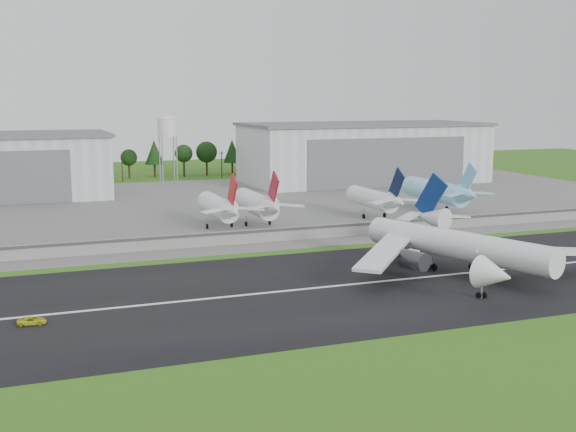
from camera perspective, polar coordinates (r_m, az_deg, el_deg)
name	(u,v)px	position (r m, az deg, el deg)	size (l,w,h in m)	color
ground	(397,296)	(134.02, 8.62, -6.26)	(600.00, 600.00, 0.00)	#255814
runway	(372,283)	(142.50, 6.66, -5.25)	(320.00, 60.00, 0.10)	black
runway_centerline	(372,282)	(142.48, 6.66, -5.23)	(220.00, 1.00, 0.02)	white
apron	(222,205)	(243.59, -5.23, 0.87)	(320.00, 150.00, 0.10)	slate
blast_fence	(291,234)	(182.27, 0.20, -1.40)	(240.00, 0.61, 3.50)	gray
hangar_east	(363,152)	(310.89, 5.97, 5.03)	(102.00, 47.00, 25.20)	silver
water_tower	(167,125)	(303.34, -9.51, 7.10)	(8.40, 8.40, 29.40)	#99999E
utility_poles	(173,180)	(320.82, -9.04, 2.83)	(230.00, 3.00, 12.00)	black
treeline	(167,176)	(335.45, -9.56, 3.10)	(320.00, 16.00, 22.00)	black
main_airliner	(458,252)	(150.60, 13.26, -2.75)	(54.01, 57.55, 18.17)	white
ground_vehicle	(32,321)	(122.87, -19.58, -7.80)	(2.07, 4.48, 1.25)	#BCBF16
parked_jet_red_a	(221,207)	(198.04, -5.35, 0.70)	(7.36, 31.29, 16.65)	white
parked_jet_red_b	(259,204)	(201.23, -2.27, 0.94)	(7.36, 31.29, 16.91)	white
parked_jet_navy	(377,199)	(215.45, 7.03, 1.34)	(7.36, 31.29, 16.55)	white
parked_jet_skyblue	(440,191)	(232.23, 11.95, 1.91)	(7.36, 37.29, 17.11)	#8ED7F6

